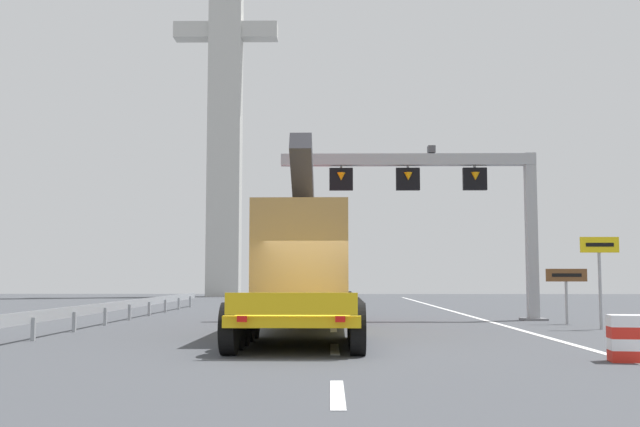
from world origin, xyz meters
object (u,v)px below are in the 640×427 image
(heavy_haul_truck_yellow, at_px, (308,266))
(tourist_info_sign_brown, at_px, (566,282))
(overhead_lane_gantry, at_px, (444,187))
(crash_barrier_striped, at_px, (636,338))
(bridge_pylon_distant, at_px, (226,77))
(exit_sign_yellow, at_px, (600,261))

(heavy_haul_truck_yellow, bearing_deg, tourist_info_sign_brown, 18.39)
(overhead_lane_gantry, relative_size, heavy_haul_truck_yellow, 0.72)
(crash_barrier_striped, bearing_deg, bridge_pylon_distant, 107.28)
(exit_sign_yellow, distance_m, crash_barrier_striped, 9.42)
(heavy_haul_truck_yellow, xyz_separation_m, bridge_pylon_distant, (-8.38, 39.66, 16.98))
(tourist_info_sign_brown, bearing_deg, overhead_lane_gantry, 148.31)
(exit_sign_yellow, relative_size, bridge_pylon_distant, 0.08)
(bridge_pylon_distant, bearing_deg, exit_sign_yellow, -65.90)
(heavy_haul_truck_yellow, height_order, exit_sign_yellow, heavy_haul_truck_yellow)
(heavy_haul_truck_yellow, height_order, bridge_pylon_distant, bridge_pylon_distant)
(heavy_haul_truck_yellow, height_order, crash_barrier_striped, heavy_haul_truck_yellow)
(overhead_lane_gantry, bearing_deg, heavy_haul_truck_yellow, -133.72)
(overhead_lane_gantry, xyz_separation_m, bridge_pylon_distant, (-13.50, 34.31, 13.86))
(tourist_info_sign_brown, bearing_deg, bridge_pylon_distant, 115.30)
(heavy_haul_truck_yellow, xyz_separation_m, tourist_info_sign_brown, (8.96, 2.98, -0.53))
(overhead_lane_gantry, distance_m, crash_barrier_striped, 14.71)
(overhead_lane_gantry, xyz_separation_m, tourist_info_sign_brown, (3.84, -2.37, -3.65))
(heavy_haul_truck_yellow, distance_m, crash_barrier_striped, 10.89)
(tourist_info_sign_brown, height_order, bridge_pylon_distant, bridge_pylon_distant)
(exit_sign_yellow, height_order, crash_barrier_striped, exit_sign_yellow)
(exit_sign_yellow, distance_m, tourist_info_sign_brown, 2.69)
(overhead_lane_gantry, bearing_deg, crash_barrier_striped, -83.86)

